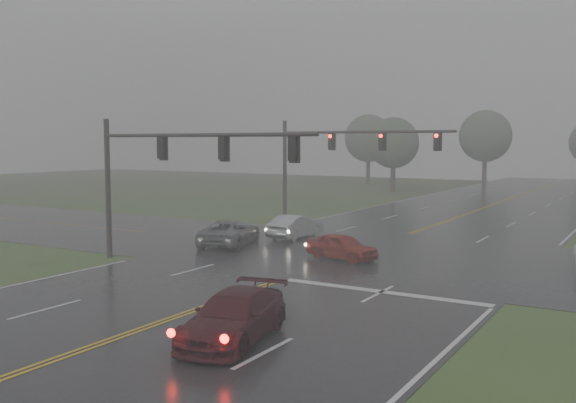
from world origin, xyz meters
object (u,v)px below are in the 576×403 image
Objects in this scene: signal_gantry_far at (333,151)px; car_grey at (230,245)px; signal_gantry_near at (163,162)px; sedan_silver at (296,238)px; sedan_maroon at (234,341)px; sedan_red at (342,260)px.

car_grey is at bearing -94.71° from signal_gantry_far.
sedan_silver is at bearing 83.36° from signal_gantry_near.
signal_gantry_near reaches higher than sedan_maroon.
signal_gantry_far is at bearing -111.05° from car_grey.
sedan_red is 0.31× the size of signal_gantry_near.
sedan_silver is 8.59m from signal_gantry_far.
sedan_silver is (-5.47, 4.88, 0.00)m from sedan_red.
car_grey is at bearing 114.70° from sedan_maroon.
sedan_red is at bearing 39.16° from signal_gantry_near.
car_grey is (-7.35, 0.73, 0.00)m from sedan_red.
sedan_silver reaches higher than sedan_maroon.
signal_gantry_far is at bearing -80.22° from sedan_silver.
sedan_maroon is at bearing -155.28° from sedan_red.
signal_gantry_near is at bearing 84.99° from sedan_silver.
signal_gantry_far reaches higher than sedan_red.
car_grey is 7.87m from signal_gantry_near.
signal_gantry_near is (-6.67, -5.43, 4.85)m from sedan_red.
sedan_maroon reaches higher than sedan_red.
signal_gantry_near is at bearing 129.10° from sedan_maroon.
sedan_red is at bearing -61.14° from signal_gantry_far.
sedan_silver reaches higher than sedan_red.
signal_gantry_far is (-9.43, 25.02, 5.14)m from sedan_maroon.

